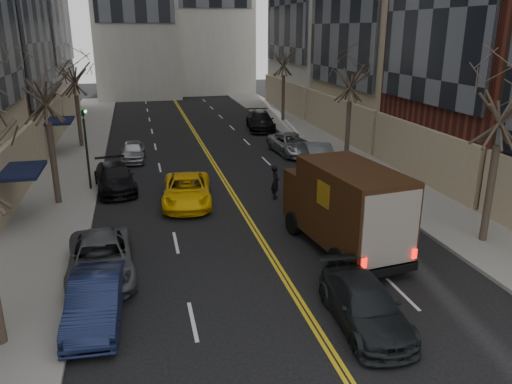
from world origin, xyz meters
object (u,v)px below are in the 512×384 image
at_px(ups_truck, 344,208).
at_px(observer_sedan, 365,305).
at_px(taxi, 187,190).
at_px(pedestrian, 275,182).

distance_m(ups_truck, observer_sedan, 5.43).
height_order(taxi, pedestrian, pedestrian).
xyz_separation_m(ups_truck, pedestrian, (-0.91, 6.67, -0.90)).
xyz_separation_m(taxi, pedestrian, (4.52, -0.28, 0.18)).
distance_m(ups_truck, taxi, 8.89).
bearing_deg(pedestrian, taxi, 108.61).
bearing_deg(observer_sedan, ups_truck, 76.84).
distance_m(taxi, pedestrian, 4.54).
xyz_separation_m(observer_sedan, taxi, (-3.97, 12.06, 0.06)).
xyz_separation_m(observer_sedan, pedestrian, (0.55, 11.77, 0.23)).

